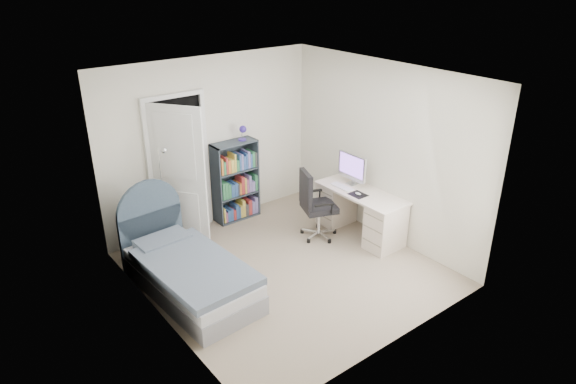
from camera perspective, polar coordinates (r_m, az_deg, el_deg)
room_shell at (r=6.18m, az=-0.23°, el=1.26°), size 3.50×3.70×2.60m
door at (r=7.18m, az=-12.08°, el=2.23°), size 0.92×0.69×2.06m
bed at (r=6.35m, az=-11.12°, el=-8.62°), size 1.00×1.95×1.17m
nightstand at (r=7.28m, az=-15.40°, el=-3.43°), size 0.40×0.40×0.59m
floor_lamp at (r=7.17m, az=-13.38°, el=-1.73°), size 0.21×0.21×1.47m
bookcase at (r=7.86m, az=-5.73°, el=0.98°), size 0.69×0.30×1.47m
desk at (r=7.48m, az=7.97°, el=-2.08°), size 0.56×1.40×1.15m
office_chair at (r=7.26m, az=2.89°, el=-1.08°), size 0.59×0.59×1.02m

